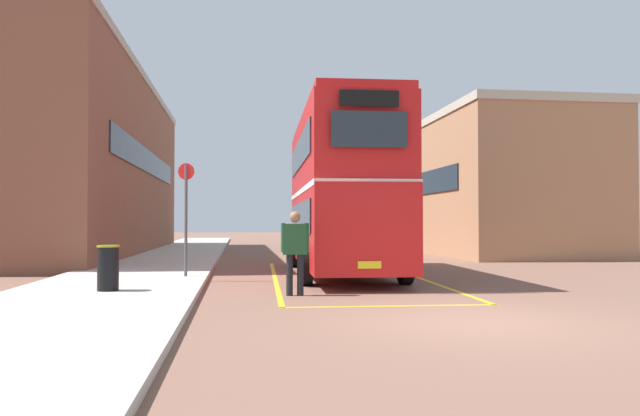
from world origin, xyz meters
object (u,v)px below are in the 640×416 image
double_decker_bus (340,190)px  single_deck_bus (335,221)px  pedestrian_boarding (295,246)px  bus_stop_sign (186,209)px  litter_bin (108,268)px

double_decker_bus → single_deck_bus: (2.90, 19.03, -0.87)m
pedestrian_boarding → bus_stop_sign: bearing=127.1°
single_deck_bus → pedestrian_boarding: (-4.72, -24.01, -0.59)m
single_deck_bus → pedestrian_boarding: bearing=-101.1°
double_decker_bus → litter_bin: double_decker_bus is taller
litter_bin → bus_stop_sign: (1.30, 3.19, 1.30)m
pedestrian_boarding → litter_bin: 3.90m
litter_bin → bus_stop_sign: 3.68m
double_decker_bus → pedestrian_boarding: (-1.82, -4.98, -1.46)m
pedestrian_boarding → litter_bin: (-3.87, 0.22, -0.44)m
double_decker_bus → single_deck_bus: 19.27m
bus_stop_sign → litter_bin: bearing=-112.2°
single_deck_bus → pedestrian_boarding: single_deck_bus is taller
double_decker_bus → single_deck_bus: double_decker_bus is taller
pedestrian_boarding → litter_bin: bearing=176.8°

